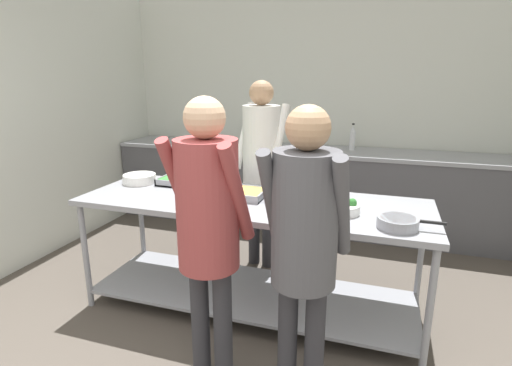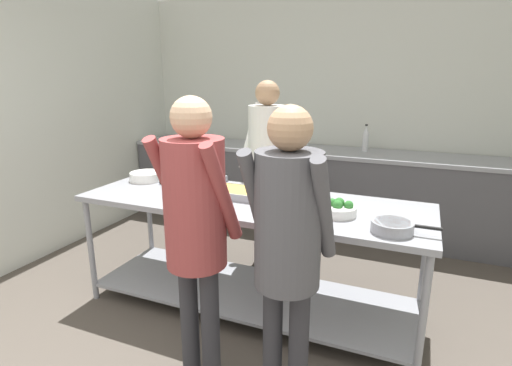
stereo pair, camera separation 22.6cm
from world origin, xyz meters
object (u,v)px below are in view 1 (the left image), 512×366
(serving_tray_vegetables, at_px, (190,181))
(sauce_pan, at_px, (398,222))
(guest_serving_left, at_px, (208,217))
(plate_stack, at_px, (140,179))
(guest_serving_right, at_px, (305,232))
(water_bottle, at_px, (352,138))
(serving_tray_roast, at_px, (237,193))
(serving_tray_greens, at_px, (297,196))
(cook_behind_counter, at_px, (261,154))
(broccoli_bowl, at_px, (342,207))

(serving_tray_vegetables, height_order, sauce_pan, sauce_pan)
(sauce_pan, bearing_deg, guest_serving_left, -149.70)
(plate_stack, xyz_separation_m, guest_serving_right, (1.57, -0.95, 0.10))
(water_bottle, bearing_deg, plate_stack, -131.93)
(serving_tray_roast, height_order, serving_tray_greens, same)
(serving_tray_vegetables, height_order, guest_serving_left, guest_serving_left)
(serving_tray_greens, height_order, sauce_pan, sauce_pan)
(guest_serving_left, xyz_separation_m, cook_behind_counter, (-0.18, 1.52, 0.04))
(serving_tray_vegetables, distance_m, sauce_pan, 1.68)
(serving_tray_roast, height_order, cook_behind_counter, cook_behind_counter)
(guest_serving_right, bearing_deg, serving_tray_roast, 128.54)
(guest_serving_left, xyz_separation_m, water_bottle, (0.50, 2.70, 0.04))
(serving_tray_greens, distance_m, guest_serving_right, 0.94)
(serving_tray_roast, bearing_deg, sauce_pan, -14.74)
(guest_serving_right, bearing_deg, water_bottle, 90.20)
(plate_stack, xyz_separation_m, guest_serving_left, (1.06, -0.96, 0.12))
(serving_tray_roast, relative_size, water_bottle, 1.41)
(cook_behind_counter, height_order, water_bottle, cook_behind_counter)
(plate_stack, relative_size, serving_tray_vegetables, 0.57)
(guest_serving_right, relative_size, cook_behind_counter, 0.95)
(serving_tray_vegetables, distance_m, guest_serving_right, 1.56)
(guest_serving_left, distance_m, cook_behind_counter, 1.53)
(water_bottle, bearing_deg, serving_tray_greens, -97.15)
(water_bottle, bearing_deg, guest_serving_left, -100.44)
(serving_tray_greens, relative_size, cook_behind_counter, 0.23)
(plate_stack, height_order, serving_tray_vegetables, plate_stack)
(serving_tray_roast, bearing_deg, plate_stack, 173.03)
(broccoli_bowl, height_order, sauce_pan, broccoli_bowl)
(sauce_pan, relative_size, guest_serving_right, 0.24)
(water_bottle, bearing_deg, serving_tray_roast, -109.68)
(guest_serving_left, relative_size, water_bottle, 5.55)
(serving_tray_vegetables, relative_size, sauce_pan, 1.28)
(serving_tray_vegetables, relative_size, guest_serving_left, 0.30)
(serving_tray_greens, xyz_separation_m, cook_behind_counter, (-0.46, 0.61, 0.16))
(water_bottle, bearing_deg, broccoli_bowl, -86.62)
(serving_tray_vegetables, distance_m, guest_serving_left, 1.24)
(broccoli_bowl, relative_size, guest_serving_right, 0.14)
(broccoli_bowl, distance_m, sauce_pan, 0.38)
(serving_tray_roast, relative_size, guest_serving_left, 0.25)
(broccoli_bowl, height_order, guest_serving_left, guest_serving_left)
(broccoli_bowl, height_order, guest_serving_right, guest_serving_right)
(broccoli_bowl, xyz_separation_m, guest_serving_left, (-0.61, -0.72, 0.11))
(plate_stack, xyz_separation_m, sauce_pan, (2.02, -0.40, 0.00))
(serving_tray_greens, bearing_deg, sauce_pan, -27.46)
(serving_tray_roast, bearing_deg, cook_behind_counter, 91.74)
(serving_tray_greens, distance_m, water_bottle, 1.81)
(guest_serving_right, relative_size, water_bottle, 5.45)
(guest_serving_left, bearing_deg, serving_tray_roast, 100.90)
(guest_serving_right, xyz_separation_m, water_bottle, (-0.01, 2.69, 0.06))
(broccoli_bowl, bearing_deg, serving_tray_roast, 170.61)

